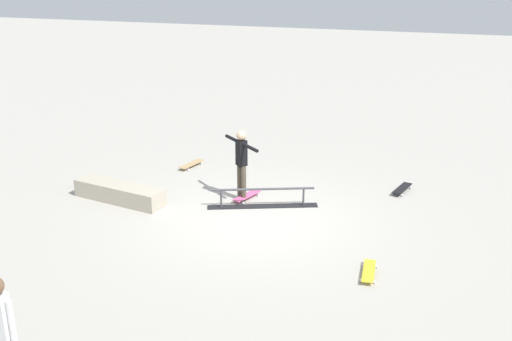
% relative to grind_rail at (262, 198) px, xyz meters
% --- Properties ---
extents(ground_plane, '(60.00, 60.00, 0.00)m').
position_rel_grind_rail_xyz_m(ground_plane, '(-0.00, 0.63, -0.19)').
color(ground_plane, '#ADA89E').
extents(grind_rail, '(2.32, 1.01, 0.43)m').
position_rel_grind_rail_xyz_m(grind_rail, '(0.00, 0.00, 0.00)').
color(grind_rail, black).
rests_on(grind_rail, ground_plane).
extents(skate_ledge, '(2.21, 0.97, 0.39)m').
position_rel_grind_rail_xyz_m(skate_ledge, '(3.09, 0.56, 0.01)').
color(skate_ledge, '#B2A893').
rests_on(skate_ledge, ground_plane).
extents(skater_main, '(1.00, 0.90, 1.59)m').
position_rel_grind_rail_xyz_m(skater_main, '(0.54, -0.26, 0.74)').
color(skater_main, brown).
rests_on(skater_main, ground_plane).
extents(skateboard_main, '(0.47, 0.82, 0.09)m').
position_rel_grind_rail_xyz_m(skateboard_main, '(0.44, -0.31, -0.11)').
color(skateboard_main, '#E05993').
rests_on(skateboard_main, ground_plane).
extents(bystander_white_shirt, '(0.38, 0.23, 1.68)m').
position_rel_grind_rail_xyz_m(bystander_white_shirt, '(1.43, 6.61, 0.77)').
color(bystander_white_shirt, slate).
rests_on(bystander_white_shirt, ground_plane).
extents(loose_skateboard_natural, '(0.42, 0.82, 0.09)m').
position_rel_grind_rail_xyz_m(loose_skateboard_natural, '(2.40, -1.93, -0.11)').
color(loose_skateboard_natural, tan).
rests_on(loose_skateboard_natural, ground_plane).
extents(loose_skateboard_black, '(0.42, 0.82, 0.09)m').
position_rel_grind_rail_xyz_m(loose_skateboard_black, '(-2.83, -1.70, -0.11)').
color(loose_skateboard_black, black).
rests_on(loose_skateboard_black, ground_plane).
extents(loose_skateboard_yellow, '(0.29, 0.81, 0.09)m').
position_rel_grind_rail_xyz_m(loose_skateboard_yellow, '(-2.53, 2.33, -0.11)').
color(loose_skateboard_yellow, yellow).
rests_on(loose_skateboard_yellow, ground_plane).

